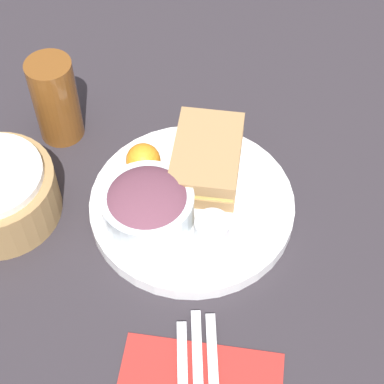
% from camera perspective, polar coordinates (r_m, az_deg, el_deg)
% --- Properties ---
extents(ground_plane, '(4.00, 4.00, 0.00)m').
position_cam_1_polar(ground_plane, '(0.91, 0.00, -1.61)').
color(ground_plane, '#2D282D').
extents(plate, '(0.28, 0.28, 0.02)m').
position_cam_1_polar(plate, '(0.90, 0.00, -1.20)').
color(plate, white).
rests_on(plate, ground_plane).
extents(sandwich, '(0.14, 0.09, 0.05)m').
position_cam_1_polar(sandwich, '(0.90, 1.32, 3.03)').
color(sandwich, '#A37A4C').
rests_on(sandwich, plate).
extents(salad_bowl, '(0.12, 0.12, 0.06)m').
position_cam_1_polar(salad_bowl, '(0.85, -3.98, -1.09)').
color(salad_bowl, silver).
rests_on(salad_bowl, plate).
extents(dressing_cup, '(0.05, 0.05, 0.03)m').
position_cam_1_polar(dressing_cup, '(0.84, 1.80, -3.36)').
color(dressing_cup, '#B7B7BC').
rests_on(dressing_cup, plate).
extents(orange_wedge, '(0.05, 0.05, 0.05)m').
position_cam_1_polar(orange_wedge, '(0.90, -4.36, 2.82)').
color(orange_wedge, orange).
rests_on(orange_wedge, plate).
extents(drink_glass, '(0.07, 0.07, 0.14)m').
position_cam_1_polar(drink_glass, '(0.97, -12.03, 8.01)').
color(drink_glass, brown).
rests_on(drink_glass, ground_plane).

